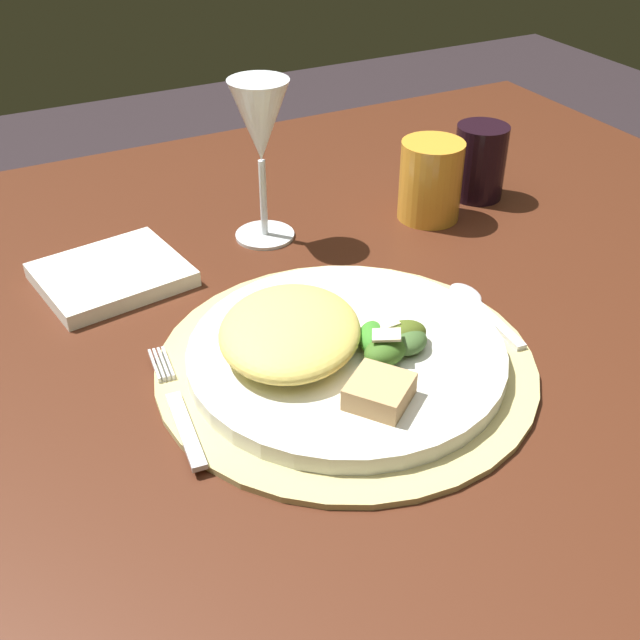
{
  "coord_description": "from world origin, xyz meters",
  "views": [
    {
      "loc": [
        -0.2,
        -0.52,
        1.16
      ],
      "look_at": [
        0.07,
        0.01,
        0.76
      ],
      "focal_mm": 43.91,
      "sensor_mm": 36.0,
      "label": 1
    }
  ],
  "objects_px": {
    "dining_table": "(260,469)",
    "fork": "(178,410)",
    "amber_tumbler": "(430,181)",
    "spoon": "(474,302)",
    "dark_tumbler": "(480,162)",
    "dinner_plate": "(346,354)",
    "wine_glass": "(260,128)",
    "napkin": "(112,275)"
  },
  "relations": [
    {
      "from": "dining_table",
      "to": "wine_glass",
      "type": "height_order",
      "value": "wine_glass"
    },
    {
      "from": "spoon",
      "to": "dark_tumbler",
      "type": "relative_size",
      "value": 1.34
    },
    {
      "from": "dining_table",
      "to": "amber_tumbler",
      "type": "height_order",
      "value": "amber_tumbler"
    },
    {
      "from": "wine_glass",
      "to": "dark_tumbler",
      "type": "xyz_separation_m",
      "value": [
        0.28,
        -0.02,
        -0.08
      ]
    },
    {
      "from": "fork",
      "to": "spoon",
      "type": "xyz_separation_m",
      "value": [
        0.31,
        0.02,
        -0.0
      ]
    },
    {
      "from": "fork",
      "to": "dinner_plate",
      "type": "bearing_deg",
      "value": -1.16
    },
    {
      "from": "dining_table",
      "to": "fork",
      "type": "height_order",
      "value": "fork"
    },
    {
      "from": "spoon",
      "to": "wine_glass",
      "type": "distance_m",
      "value": 0.29
    },
    {
      "from": "napkin",
      "to": "dark_tumbler",
      "type": "distance_m",
      "value": 0.46
    },
    {
      "from": "dining_table",
      "to": "spoon",
      "type": "bearing_deg",
      "value": -4.23
    },
    {
      "from": "dining_table",
      "to": "amber_tumbler",
      "type": "distance_m",
      "value": 0.39
    },
    {
      "from": "napkin",
      "to": "fork",
      "type": "bearing_deg",
      "value": -91.97
    },
    {
      "from": "wine_glass",
      "to": "dark_tumbler",
      "type": "bearing_deg",
      "value": -4.76
    },
    {
      "from": "dining_table",
      "to": "dark_tumbler",
      "type": "height_order",
      "value": "dark_tumbler"
    },
    {
      "from": "dark_tumbler",
      "to": "amber_tumbler",
      "type": "bearing_deg",
      "value": -166.76
    },
    {
      "from": "wine_glass",
      "to": "dinner_plate",
      "type": "bearing_deg",
      "value": -97.87
    },
    {
      "from": "dining_table",
      "to": "napkin",
      "type": "distance_m",
      "value": 0.25
    },
    {
      "from": "dining_table",
      "to": "spoon",
      "type": "relative_size",
      "value": 11.73
    },
    {
      "from": "spoon",
      "to": "napkin",
      "type": "height_order",
      "value": "napkin"
    },
    {
      "from": "dinner_plate",
      "to": "dark_tumbler",
      "type": "bearing_deg",
      "value": 36.41
    },
    {
      "from": "dinner_plate",
      "to": "spoon",
      "type": "relative_size",
      "value": 2.28
    },
    {
      "from": "dinner_plate",
      "to": "napkin",
      "type": "height_order",
      "value": "dinner_plate"
    },
    {
      "from": "dining_table",
      "to": "amber_tumbler",
      "type": "xyz_separation_m",
      "value": [
        0.3,
        0.17,
        0.18
      ]
    },
    {
      "from": "dinner_plate",
      "to": "amber_tumbler",
      "type": "bearing_deg",
      "value": 42.8
    },
    {
      "from": "amber_tumbler",
      "to": "fork",
      "type": "bearing_deg",
      "value": -151.37
    },
    {
      "from": "spoon",
      "to": "amber_tumbler",
      "type": "height_order",
      "value": "amber_tumbler"
    },
    {
      "from": "spoon",
      "to": "wine_glass",
      "type": "height_order",
      "value": "wine_glass"
    },
    {
      "from": "dinner_plate",
      "to": "dark_tumbler",
      "type": "height_order",
      "value": "dark_tumbler"
    },
    {
      "from": "spoon",
      "to": "amber_tumbler",
      "type": "xyz_separation_m",
      "value": [
        0.07,
        0.19,
        0.04
      ]
    },
    {
      "from": "dining_table",
      "to": "spoon",
      "type": "height_order",
      "value": "spoon"
    },
    {
      "from": "amber_tumbler",
      "to": "dining_table",
      "type": "bearing_deg",
      "value": -150.15
    },
    {
      "from": "fork",
      "to": "amber_tumbler",
      "type": "relative_size",
      "value": 1.71
    },
    {
      "from": "fork",
      "to": "dark_tumbler",
      "type": "distance_m",
      "value": 0.52
    },
    {
      "from": "dinner_plate",
      "to": "napkin",
      "type": "relative_size",
      "value": 1.97
    },
    {
      "from": "amber_tumbler",
      "to": "dark_tumbler",
      "type": "bearing_deg",
      "value": 13.24
    },
    {
      "from": "dinner_plate",
      "to": "amber_tumbler",
      "type": "height_order",
      "value": "amber_tumbler"
    },
    {
      "from": "fork",
      "to": "amber_tumbler",
      "type": "distance_m",
      "value": 0.44
    },
    {
      "from": "wine_glass",
      "to": "dark_tumbler",
      "type": "relative_size",
      "value": 1.97
    },
    {
      "from": "dining_table",
      "to": "dark_tumbler",
      "type": "xyz_separation_m",
      "value": [
        0.39,
        0.19,
        0.17
      ]
    },
    {
      "from": "fork",
      "to": "amber_tumbler",
      "type": "height_order",
      "value": "amber_tumbler"
    },
    {
      "from": "dark_tumbler",
      "to": "dining_table",
      "type": "bearing_deg",
      "value": -153.5
    },
    {
      "from": "dining_table",
      "to": "fork",
      "type": "distance_m",
      "value": 0.16
    }
  ]
}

